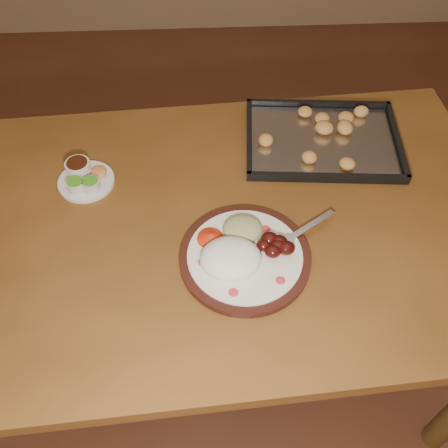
{
  "coord_description": "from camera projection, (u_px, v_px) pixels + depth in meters",
  "views": [
    {
      "loc": [
        -0.05,
        -0.96,
        1.7
      ],
      "look_at": [
        -0.02,
        -0.22,
        0.77
      ],
      "focal_mm": 40.0,
      "sensor_mm": 36.0,
      "label": 1
    }
  ],
  "objects": [
    {
      "name": "dinner_plate",
      "position": [
        242.0,
        254.0,
        1.13
      ],
      "size": [
        0.38,
        0.3,
        0.07
      ],
      "rotation": [
        0.0,
        0.0,
        0.39
      ],
      "color": "black",
      "rests_on": "dining_table"
    },
    {
      "name": "ground",
      "position": [
        226.0,
        303.0,
        1.93
      ],
      "size": [
        4.0,
        4.0,
        0.0
      ],
      "primitive_type": "plane",
      "color": "brown",
      "rests_on": "ground"
    },
    {
      "name": "condiment_saucer",
      "position": [
        84.0,
        178.0,
        1.29
      ],
      "size": [
        0.15,
        0.15,
        0.05
      ],
      "rotation": [
        0.0,
        0.0,
        0.32
      ],
      "color": "silver",
      "rests_on": "dining_table"
    },
    {
      "name": "baking_tray",
      "position": [
        323.0,
        139.0,
        1.39
      ],
      "size": [
        0.45,
        0.34,
        0.04
      ],
      "rotation": [
        0.0,
        0.0,
        -0.08
      ],
      "color": "black",
      "rests_on": "dining_table"
    },
    {
      "name": "dining_table",
      "position": [
        208.0,
        244.0,
        1.3
      ],
      "size": [
        1.56,
        1.0,
        0.75
      ],
      "rotation": [
        0.0,
        0.0,
        0.07
      ],
      "color": "brown",
      "rests_on": "ground"
    }
  ]
}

